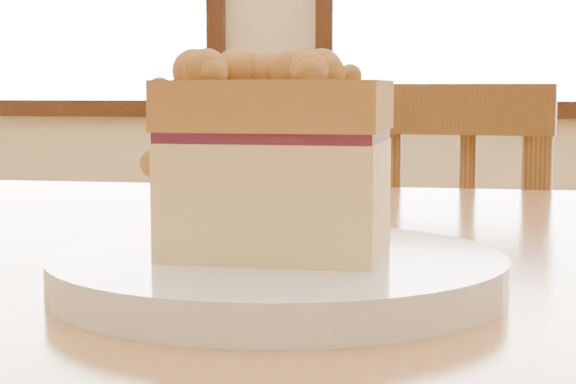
# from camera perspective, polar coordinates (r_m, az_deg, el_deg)

# --- Properties ---
(cafe_table_main) EXTENTS (1.32, 0.89, 0.75)m
(cafe_table_main) POSITION_cam_1_polar(r_m,az_deg,el_deg) (0.70, -2.49, -10.45)
(cafe_table_main) COLOR #A57440
(cafe_table_main) RESTS_ON ground
(plate) EXTENTS (0.24, 0.24, 0.02)m
(plate) POSITION_cam_1_polar(r_m,az_deg,el_deg) (0.54, -0.62, -4.74)
(plate) COLOR white
(plate) RESTS_ON cafe_table_main
(cake_slice) EXTENTS (0.13, 0.09, 0.11)m
(cake_slice) POSITION_cam_1_polar(r_m,az_deg,el_deg) (0.53, -0.59, 2.10)
(cake_slice) COLOR #FAD68D
(cake_slice) RESTS_ON plate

